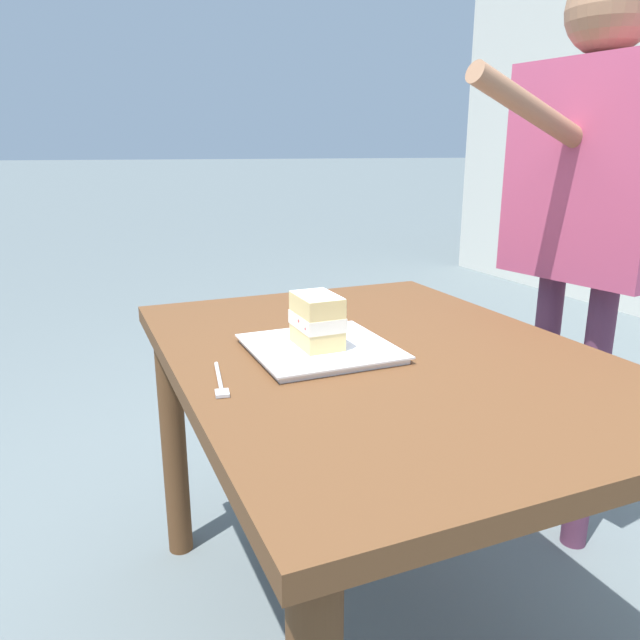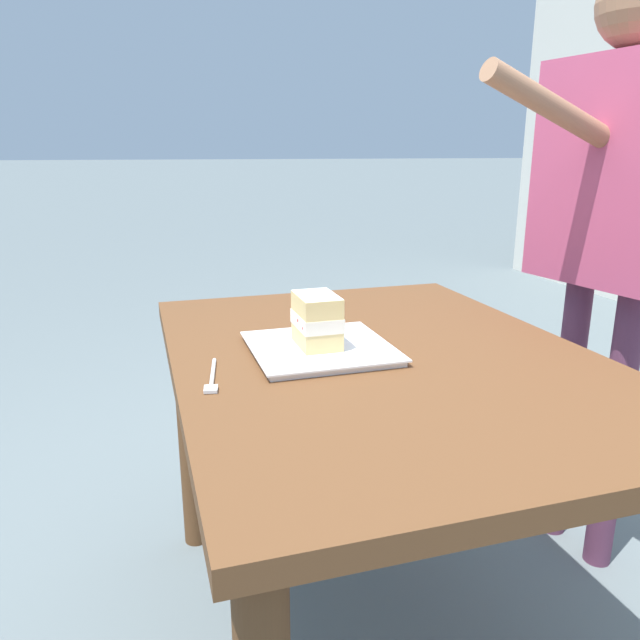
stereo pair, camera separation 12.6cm
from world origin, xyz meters
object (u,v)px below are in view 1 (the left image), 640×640
diner_person (589,183)px  parked_car_extra (596,158)px  patio_table (379,400)px  dessert_fork (220,381)px  dessert_plate (320,349)px  cake_slice (317,320)px  parked_car_near (630,166)px

diner_person → parked_car_extra: 29.10m
patio_table → dessert_fork: size_ratio=6.90×
parked_car_extra → diner_person: bearing=133.2°
dessert_fork → diner_person: size_ratio=0.11×
dessert_fork → parked_car_extra: 30.05m
dessert_plate → dessert_fork: 0.25m
dessert_fork → patio_table: bearing=-81.7°
parked_car_extra → dessert_plate: bearing=132.3°
patio_table → cake_slice: size_ratio=9.84×
dessert_fork → parked_car_near: size_ratio=0.04×
cake_slice → parked_car_extra: bearing=-47.7°
patio_table → dessert_fork: 0.39m
patio_table → parked_car_near: bearing=-51.0°
parked_car_near → parked_car_extra: size_ratio=0.91×
diner_person → parked_car_extra: size_ratio=0.36×
cake_slice → parked_car_extra: 29.82m
cake_slice → parked_car_near: 14.98m
dessert_plate → parked_car_near: 14.97m
diner_person → dessert_fork: bearing=101.8°
patio_table → parked_car_near: (9.37, -11.58, 0.18)m
diner_person → dessert_plate: bearing=99.1°
cake_slice → parked_car_extra: parked_car_extra is taller
diner_person → parked_car_near: (9.20, -10.86, -0.27)m
dessert_fork → parked_car_near: (9.43, -11.94, 0.06)m
patio_table → cake_slice: (0.04, 0.13, 0.18)m
dessert_fork → parked_car_extra: bearing=-47.9°
cake_slice → dessert_fork: (-0.09, 0.23, -0.07)m
diner_person → parked_car_extra: (19.92, -21.21, -0.26)m
cake_slice → dessert_fork: 0.26m
patio_table → parked_car_near: 14.90m
parked_car_near → patio_table: bearing=129.0°
patio_table → cake_slice: bearing=73.8°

